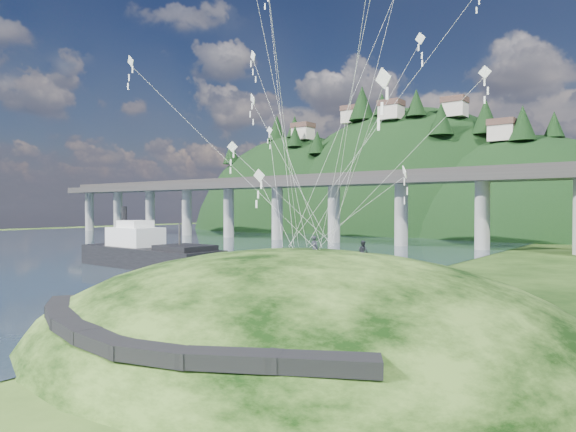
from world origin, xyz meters
The scene contains 10 objects.
ground centered at (0.00, 0.00, 0.00)m, with size 320.00×320.00×0.00m, color black.
water centered at (-72.00, 30.00, 0.01)m, with size 240.00×240.00×0.00m, color #2E4155.
grass_hill centered at (8.00, 2.00, -1.50)m, with size 36.00×32.00×13.00m.
footpath centered at (7.46, -9.74, 2.08)m, with size 22.29×5.84×0.83m.
bridge centered at (-26.46, 70.07, 9.70)m, with size 160.00×11.00×15.00m.
far_ridge centered at (-43.58, 122.17, -7.44)m, with size 153.00×70.00×94.50m.
work_barge centered at (-26.52, 17.06, 1.94)m, with size 22.36×7.10×7.73m.
wooden_dock centered at (-2.87, 8.21, 0.48)m, with size 15.32×7.23×1.10m.
kite_flyers centered at (9.63, 4.27, 5.66)m, with size 3.67×1.77×1.82m.
kite_swarm centered at (8.71, 3.60, 18.78)m, with size 20.93×17.27×19.66m.
Camera 1 is at (26.35, -23.58, 7.65)m, focal length 32.00 mm.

